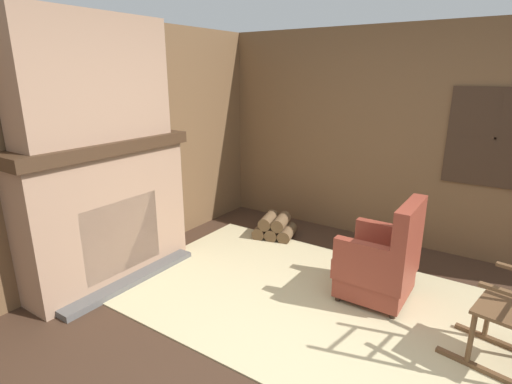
# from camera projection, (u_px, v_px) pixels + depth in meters

# --- Properties ---
(ground_plane) EXTENTS (14.00, 14.00, 0.00)m
(ground_plane) POSITION_uv_depth(u_px,v_px,m) (316.00, 362.00, 2.81)
(ground_plane) COLOR #3D281C
(wood_panel_wall_left) EXTENTS (0.06, 5.47, 2.47)m
(wood_panel_wall_left) POSITION_uv_depth(u_px,v_px,m) (86.00, 152.00, 3.78)
(wood_panel_wall_left) COLOR brown
(wood_panel_wall_left) RESTS_ON ground
(wood_panel_wall_back) EXTENTS (5.47, 0.09, 2.47)m
(wood_panel_wall_back) POSITION_uv_depth(u_px,v_px,m) (421.00, 140.00, 4.40)
(wood_panel_wall_back) COLOR brown
(wood_panel_wall_back) RESTS_ON ground
(fireplace_hearth) EXTENTS (0.61, 1.73, 1.36)m
(fireplace_hearth) POSITION_uv_depth(u_px,v_px,m) (108.00, 212.00, 3.81)
(fireplace_hearth) COLOR #9E7A60
(fireplace_hearth) RESTS_ON ground
(chimney_breast) EXTENTS (0.36, 1.43, 1.08)m
(chimney_breast) POSITION_uv_depth(u_px,v_px,m) (92.00, 79.00, 3.46)
(chimney_breast) COLOR #9E7A60
(chimney_breast) RESTS_ON fireplace_hearth
(area_rug) EXTENTS (3.48, 2.16, 0.01)m
(area_rug) POSITION_uv_depth(u_px,v_px,m) (311.00, 300.00, 3.56)
(area_rug) COLOR #C6B789
(area_rug) RESTS_ON ground
(armchair) EXTENTS (0.60, 0.62, 0.94)m
(armchair) POSITION_uv_depth(u_px,v_px,m) (381.00, 263.00, 3.50)
(armchair) COLOR brown
(armchair) RESTS_ON ground
(firewood_stack) EXTENTS (0.56, 0.49, 0.29)m
(firewood_stack) POSITION_uv_depth(u_px,v_px,m) (275.00, 227.00, 4.90)
(firewood_stack) COLOR brown
(firewood_stack) RESTS_ON ground
(oil_lamp_vase) EXTENTS (0.12, 0.12, 0.25)m
(oil_lamp_vase) POSITION_uv_depth(u_px,v_px,m) (41.00, 137.00, 3.22)
(oil_lamp_vase) COLOR silver
(oil_lamp_vase) RESTS_ON fireplace_hearth
(storage_case) EXTENTS (0.13, 0.26, 0.16)m
(storage_case) POSITION_uv_depth(u_px,v_px,m) (122.00, 128.00, 3.85)
(storage_case) COLOR gray
(storage_case) RESTS_ON fireplace_hearth
(decorative_plate_on_mantel) EXTENTS (0.07, 0.29, 0.28)m
(decorative_plate_on_mantel) POSITION_uv_depth(u_px,v_px,m) (90.00, 125.00, 3.58)
(decorative_plate_on_mantel) COLOR gold
(decorative_plate_on_mantel) RESTS_ON fireplace_hearth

